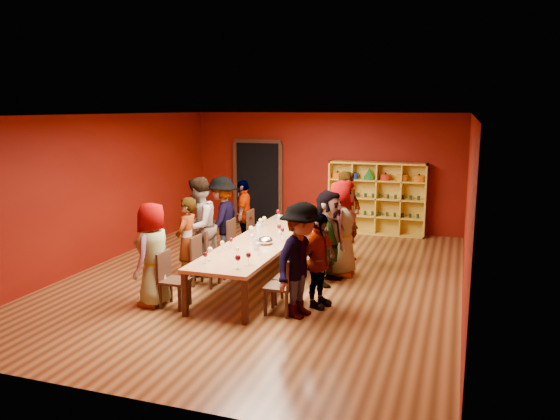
{
  "coord_description": "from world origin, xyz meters",
  "views": [
    {
      "loc": [
        3.38,
        -9.16,
        3.13
      ],
      "look_at": [
        0.04,
        0.78,
        1.15
      ],
      "focal_mm": 35.0,
      "sensor_mm": 36.0,
      "label": 1
    }
  ],
  "objects_px": {
    "shelving_unit": "(377,195)",
    "chair_person_left_4": "(255,228)",
    "person_left_1": "(187,241)",
    "chair_person_right_1": "(294,274)",
    "chair_person_right_0": "(284,283)",
    "person_right_4": "(348,217)",
    "wine_bottle": "(296,216)",
    "chair_person_right_3": "(321,247)",
    "tasting_table": "(265,241)",
    "chair_person_left_1": "(202,258)",
    "chair_person_right_2": "(313,255)",
    "person_left_2": "(198,226)",
    "chair_person_left_3": "(236,239)",
    "person_right_1": "(318,261)",
    "chair_person_right_4": "(333,236)",
    "chair_person_left_0": "(170,276)",
    "person_right_3": "(342,228)",
    "spittoon_bowl": "(265,241)",
    "person_left_4": "(244,215)",
    "person_right_0": "(301,260)",
    "person_left_3": "(222,219)",
    "person_right_2": "(329,237)",
    "person_left_0": "(153,254)",
    "chair_person_left_2": "(216,250)"
  },
  "relations": [
    {
      "from": "person_left_3",
      "to": "person_right_0",
      "type": "bearing_deg",
      "value": 41.3
    },
    {
      "from": "person_right_4",
      "to": "chair_person_right_1",
      "type": "bearing_deg",
      "value": -165.73
    },
    {
      "from": "person_left_0",
      "to": "chair_person_left_2",
      "type": "height_order",
      "value": "person_left_0"
    },
    {
      "from": "chair_person_right_4",
      "to": "chair_person_left_4",
      "type": "bearing_deg",
      "value": 173.04
    },
    {
      "from": "chair_person_left_0",
      "to": "chair_person_left_3",
      "type": "distance_m",
      "value": 2.66
    },
    {
      "from": "tasting_table",
      "to": "person_right_2",
      "type": "relative_size",
      "value": 2.65
    },
    {
      "from": "shelving_unit",
      "to": "person_left_1",
      "type": "relative_size",
      "value": 1.52
    },
    {
      "from": "shelving_unit",
      "to": "chair_person_right_1",
      "type": "xyz_separation_m",
      "value": [
        -0.49,
        -5.45,
        -0.49
      ]
    },
    {
      "from": "chair_person_right_3",
      "to": "person_left_1",
      "type": "bearing_deg",
      "value": -145.85
    },
    {
      "from": "shelving_unit",
      "to": "chair_person_right_1",
      "type": "relative_size",
      "value": 2.7
    },
    {
      "from": "chair_person_right_0",
      "to": "person_left_2",
      "type": "bearing_deg",
      "value": 146.8
    },
    {
      "from": "chair_person_left_2",
      "to": "person_left_3",
      "type": "distance_m",
      "value": 1.1
    },
    {
      "from": "chair_person_left_1",
      "to": "person_left_3",
      "type": "xyz_separation_m",
      "value": [
        -0.3,
        1.55,
        0.38
      ]
    },
    {
      "from": "tasting_table",
      "to": "person_right_4",
      "type": "distance_m",
      "value": 2.06
    },
    {
      "from": "shelving_unit",
      "to": "chair_person_left_2",
      "type": "distance_m",
      "value": 5.08
    },
    {
      "from": "shelving_unit",
      "to": "chair_person_right_0",
      "type": "height_order",
      "value": "shelving_unit"
    },
    {
      "from": "chair_person_left_0",
      "to": "chair_person_right_2",
      "type": "xyz_separation_m",
      "value": [
        1.82,
        1.96,
        0.0
      ]
    },
    {
      "from": "chair_person_left_4",
      "to": "person_left_3",
      "type": "bearing_deg",
      "value": -105.94
    },
    {
      "from": "person_right_3",
      "to": "wine_bottle",
      "type": "distance_m",
      "value": 1.59
    },
    {
      "from": "wine_bottle",
      "to": "chair_person_right_3",
      "type": "bearing_deg",
      "value": -51.07
    },
    {
      "from": "person_left_2",
      "to": "chair_person_left_4",
      "type": "xyz_separation_m",
      "value": [
        0.34,
        2.05,
        -0.43
      ]
    },
    {
      "from": "tasting_table",
      "to": "person_left_1",
      "type": "relative_size",
      "value": 2.86
    },
    {
      "from": "person_left_3",
      "to": "chair_person_right_4",
      "type": "height_order",
      "value": "person_left_3"
    },
    {
      "from": "person_left_2",
      "to": "chair_person_left_3",
      "type": "distance_m",
      "value": 1.13
    },
    {
      "from": "chair_person_left_2",
      "to": "person_right_2",
      "type": "distance_m",
      "value": 2.15
    },
    {
      "from": "shelving_unit",
      "to": "wine_bottle",
      "type": "distance_m",
      "value": 2.93
    },
    {
      "from": "chair_person_right_0",
      "to": "person_right_4",
      "type": "distance_m",
      "value": 3.29
    },
    {
      "from": "chair_person_left_4",
      "to": "spittoon_bowl",
      "type": "height_order",
      "value": "same"
    },
    {
      "from": "chair_person_left_1",
      "to": "person_left_1",
      "type": "bearing_deg",
      "value": 180.0
    },
    {
      "from": "chair_person_left_3",
      "to": "chair_person_right_1",
      "type": "bearing_deg",
      "value": -46.65
    },
    {
      "from": "shelving_unit",
      "to": "chair_person_left_4",
      "type": "height_order",
      "value": "shelving_unit"
    },
    {
      "from": "wine_bottle",
      "to": "shelving_unit",
      "type": "bearing_deg",
      "value": 63.26
    },
    {
      "from": "person_left_4",
      "to": "person_right_0",
      "type": "xyz_separation_m",
      "value": [
        2.35,
        -3.46,
        0.1
      ]
    },
    {
      "from": "person_left_0",
      "to": "chair_person_right_1",
      "type": "height_order",
      "value": "person_left_0"
    },
    {
      "from": "chair_person_left_3",
      "to": "chair_person_left_4",
      "type": "height_order",
      "value": "same"
    },
    {
      "from": "chair_person_right_2",
      "to": "person_right_2",
      "type": "height_order",
      "value": "person_right_2"
    },
    {
      "from": "shelving_unit",
      "to": "chair_person_left_1",
      "type": "distance_m",
      "value": 5.59
    },
    {
      "from": "chair_person_left_1",
      "to": "chair_person_right_2",
      "type": "distance_m",
      "value": 2.01
    },
    {
      "from": "chair_person_left_4",
      "to": "person_right_4",
      "type": "relative_size",
      "value": 0.48
    },
    {
      "from": "person_right_1",
      "to": "spittoon_bowl",
      "type": "relative_size",
      "value": 5.46
    },
    {
      "from": "shelving_unit",
      "to": "spittoon_bowl",
      "type": "distance_m",
      "value": 4.87
    },
    {
      "from": "person_right_3",
      "to": "person_left_4",
      "type": "bearing_deg",
      "value": 62.97
    },
    {
      "from": "chair_person_right_0",
      "to": "person_right_4",
      "type": "height_order",
      "value": "person_right_4"
    },
    {
      "from": "chair_person_right_3",
      "to": "chair_person_right_0",
      "type": "bearing_deg",
      "value": -90.0
    },
    {
      "from": "chair_person_left_3",
      "to": "person_right_1",
      "type": "xyz_separation_m",
      "value": [
        2.23,
        -1.93,
        0.26
      ]
    },
    {
      "from": "person_left_1",
      "to": "chair_person_left_4",
      "type": "bearing_deg",
      "value": 170.17
    },
    {
      "from": "person_right_1",
      "to": "chair_person_right_4",
      "type": "bearing_deg",
      "value": 28.64
    },
    {
      "from": "person_left_0",
      "to": "person_left_3",
      "type": "distance_m",
      "value": 2.66
    },
    {
      "from": "person_left_3",
      "to": "chair_person_right_1",
      "type": "xyz_separation_m",
      "value": [
        2.12,
        -1.93,
        -0.38
      ]
    },
    {
      "from": "person_right_1",
      "to": "person_left_0",
      "type": "bearing_deg",
      "value": 126.58
    }
  ]
}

